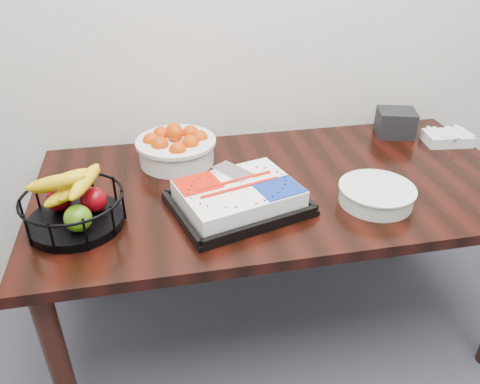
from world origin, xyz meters
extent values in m
cube|color=black|center=(0.00, 2.00, 0.73)|extent=(1.80, 0.90, 0.04)
cylinder|color=black|center=(-0.82, 1.63, 0.35)|extent=(0.07, 0.07, 0.71)
cylinder|color=black|center=(-0.82, 2.37, 0.35)|extent=(0.07, 0.07, 0.71)
cylinder|color=black|center=(0.82, 2.37, 0.35)|extent=(0.07, 0.07, 0.71)
cube|color=black|center=(-0.19, 1.86, 0.76)|extent=(0.51, 0.45, 0.02)
cube|color=white|center=(-0.19, 1.86, 0.80)|extent=(0.44, 0.38, 0.07)
cube|color=#C01304|center=(-0.30, 1.93, 0.84)|extent=(0.17, 0.16, 0.00)
cube|color=navy|center=(-0.08, 1.78, 0.84)|extent=(0.17, 0.16, 0.00)
cube|color=silver|center=(-0.16, 1.95, 0.84)|extent=(0.15, 0.17, 0.00)
cylinder|color=white|center=(-0.37, 2.24, 0.80)|extent=(0.30, 0.30, 0.10)
cylinder|color=white|center=(-0.37, 2.24, 0.84)|extent=(0.32, 0.32, 0.01)
cylinder|color=black|center=(-0.72, 1.86, 0.77)|extent=(0.30, 0.30, 0.03)
torus|color=black|center=(-0.72, 1.86, 0.86)|extent=(0.32, 0.32, 0.01)
cylinder|color=white|center=(0.28, 1.79, 0.78)|extent=(0.25, 0.25, 0.06)
cylinder|color=white|center=(0.28, 1.79, 0.81)|extent=(0.26, 0.26, 0.01)
cube|color=silver|center=(0.80, 2.18, 0.77)|extent=(0.20, 0.14, 0.05)
cube|color=black|center=(0.62, 2.31, 0.81)|extent=(0.19, 0.18, 0.11)
camera|label=1|loc=(-0.45, 0.54, 1.62)|focal=35.00mm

